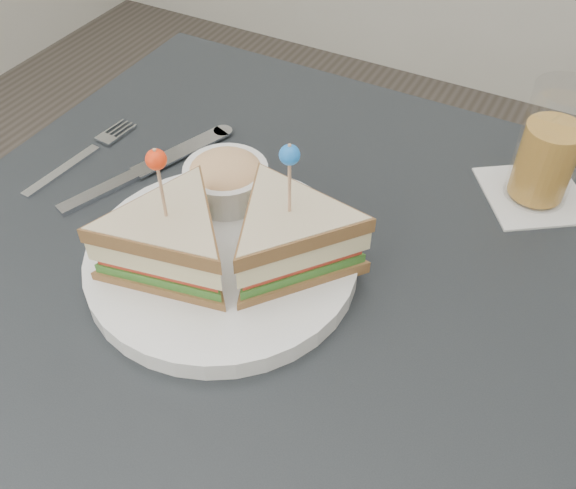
# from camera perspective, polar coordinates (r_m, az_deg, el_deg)

# --- Properties ---
(table) EXTENTS (0.80, 0.80, 0.75)m
(table) POSITION_cam_1_polar(r_m,az_deg,el_deg) (0.71, -1.11, -7.50)
(table) COLOR black
(table) RESTS_ON ground
(plate_meal) EXTENTS (0.35, 0.35, 0.16)m
(plate_meal) POSITION_cam_1_polar(r_m,az_deg,el_deg) (0.63, -5.38, 0.66)
(plate_meal) COLOR white
(plate_meal) RESTS_ON table
(cutlery_fork) EXTENTS (0.03, 0.18, 0.01)m
(cutlery_fork) POSITION_cam_1_polar(r_m,az_deg,el_deg) (0.85, -17.52, 7.74)
(cutlery_fork) COLOR silver
(cutlery_fork) RESTS_ON table
(cutlery_knife) EXTENTS (0.10, 0.24, 0.01)m
(cutlery_knife) POSITION_cam_1_polar(r_m,az_deg,el_deg) (0.80, -12.77, 6.44)
(cutlery_knife) COLOR silver
(cutlery_knife) RESTS_ON table
(drink_set) EXTENTS (0.15, 0.15, 0.14)m
(drink_set) POSITION_cam_1_polar(r_m,az_deg,el_deg) (0.76, 22.16, 7.66)
(drink_set) COLOR silver
(drink_set) RESTS_ON table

